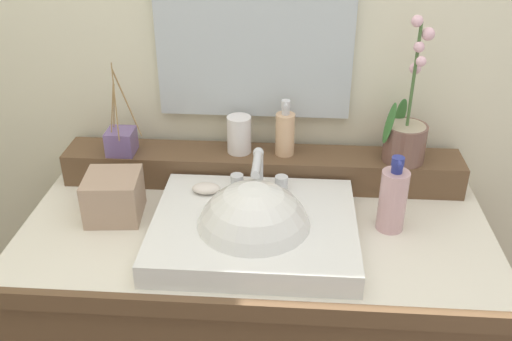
# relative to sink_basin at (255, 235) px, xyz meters

# --- Properties ---
(wall_back) EXTENTS (3.06, 0.20, 2.54)m
(wall_back) POSITION_rel_sink_basin_xyz_m (-0.00, 0.46, 0.41)
(wall_back) COLOR beige
(wall_back) RESTS_ON ground
(back_ledge) EXTENTS (1.06, 0.13, 0.09)m
(back_ledge) POSITION_rel_sink_basin_xyz_m (-0.00, 0.28, 0.02)
(back_ledge) COLOR brown
(back_ledge) RESTS_ON vanity_cabinet
(sink_basin) EXTENTS (0.46, 0.39, 0.29)m
(sink_basin) POSITION_rel_sink_basin_xyz_m (0.00, 0.00, 0.00)
(sink_basin) COLOR white
(sink_basin) RESTS_ON vanity_cabinet
(soap_bar) EXTENTS (0.07, 0.04, 0.02)m
(soap_bar) POSITION_rel_sink_basin_xyz_m (-0.13, 0.12, 0.05)
(soap_bar) COLOR silver
(soap_bar) RESTS_ON sink_basin
(potted_plant) EXTENTS (0.12, 0.11, 0.37)m
(potted_plant) POSITION_rel_sink_basin_xyz_m (0.36, 0.27, 0.14)
(potted_plant) COLOR brown
(potted_plant) RESTS_ON back_ledge
(soap_dispenser) EXTENTS (0.05, 0.05, 0.15)m
(soap_dispenser) POSITION_rel_sink_basin_xyz_m (0.06, 0.28, 0.13)
(soap_dispenser) COLOR #E0B388
(soap_dispenser) RESTS_ON back_ledge
(tumbler_cup) EXTENTS (0.06, 0.06, 0.10)m
(tumbler_cup) POSITION_rel_sink_basin_xyz_m (-0.06, 0.28, 0.12)
(tumbler_cup) COLOR white
(tumbler_cup) RESTS_ON back_ledge
(reed_diffuser) EXTENTS (0.10, 0.10, 0.25)m
(reed_diffuser) POSITION_rel_sink_basin_xyz_m (-0.37, 0.25, 0.10)
(reed_diffuser) COLOR slate
(reed_diffuser) RESTS_ON back_ledge
(lotion_bottle) EXTENTS (0.06, 0.07, 0.19)m
(lotion_bottle) POSITION_rel_sink_basin_xyz_m (0.32, 0.08, 0.06)
(lotion_bottle) COLOR #CD9FA3
(lotion_bottle) RESTS_ON vanity_cabinet
(tissue_box) EXTENTS (0.14, 0.14, 0.11)m
(tissue_box) POSITION_rel_sink_basin_xyz_m (-0.35, 0.09, 0.03)
(tissue_box) COLOR tan
(tissue_box) RESTS_ON vanity_cabinet
(mirror) EXTENTS (0.50, 0.02, 0.48)m
(mirror) POSITION_rel_sink_basin_xyz_m (-0.03, 0.35, 0.39)
(mirror) COLOR silver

